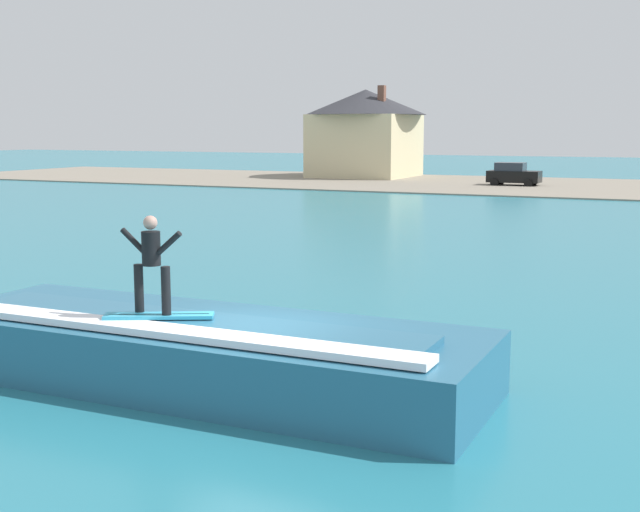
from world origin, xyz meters
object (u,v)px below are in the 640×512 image
object	(u,v)px
house_with_chimney	(365,129)
car_near_shore	(513,174)
surfboard	(159,316)
wave_crest	(200,351)
surfer	(151,259)

from	to	relation	value
house_with_chimney	car_near_shore	bearing A→B (deg)	-22.92
car_near_shore	surfboard	bearing A→B (deg)	-84.26
house_with_chimney	wave_crest	bearing A→B (deg)	-70.83
wave_crest	surfboard	distance (m)	0.98
wave_crest	car_near_shore	bearing A→B (deg)	96.30
surfer	house_with_chimney	size ratio (longest dim) A/B	0.15
house_with_chimney	surfer	bearing A→B (deg)	-71.49
wave_crest	surfer	distance (m)	1.84
surfer	house_with_chimney	xyz separation A→B (m)	(-20.36, 60.83, 2.22)
surfboard	car_near_shore	bearing A→B (deg)	95.74
surfboard	car_near_shore	xyz separation A→B (m)	(-5.48, 54.49, -0.33)
car_near_shore	surfer	bearing A→B (deg)	-84.39
surfboard	surfer	xyz separation A→B (m)	(-0.12, 0.00, 0.98)
surfboard	house_with_chimney	size ratio (longest dim) A/B	0.16
wave_crest	house_with_chimney	size ratio (longest dim) A/B	0.91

